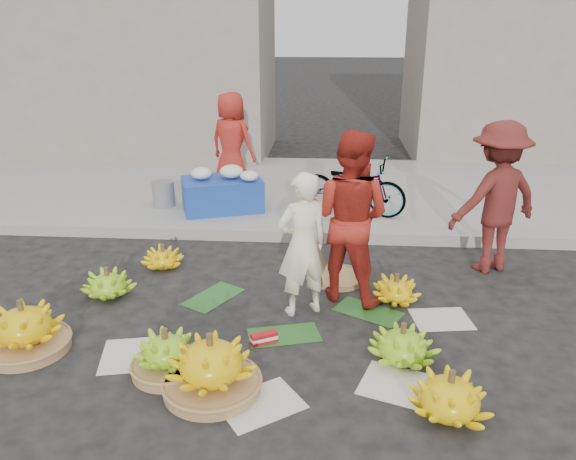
# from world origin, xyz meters

# --- Properties ---
(ground) EXTENTS (80.00, 80.00, 0.00)m
(ground) POSITION_xyz_m (0.00, 0.00, 0.00)
(ground) COLOR black
(ground) RESTS_ON ground
(curb) EXTENTS (40.00, 0.25, 0.15)m
(curb) POSITION_xyz_m (0.00, 2.20, 0.07)
(curb) COLOR gray
(curb) RESTS_ON ground
(sidewalk) EXTENTS (40.00, 4.00, 0.12)m
(sidewalk) POSITION_xyz_m (0.00, 4.30, 0.06)
(sidewalk) COLOR gray
(sidewalk) RESTS_ON ground
(building_left) EXTENTS (6.00, 3.00, 4.00)m
(building_left) POSITION_xyz_m (-4.00, 7.20, 2.00)
(building_left) COLOR gray
(building_left) RESTS_ON sidewalk
(building_right) EXTENTS (5.00, 3.00, 5.00)m
(building_right) POSITION_xyz_m (4.50, 7.70, 2.50)
(building_right) COLOR gray
(building_right) RESTS_ON sidewalk
(newspaper_scatter) EXTENTS (3.20, 1.80, 0.00)m
(newspaper_scatter) POSITION_xyz_m (0.00, -0.80, 0.00)
(newspaper_scatter) COLOR silver
(newspaper_scatter) RESTS_ON ground
(banana_leaves) EXTENTS (2.00, 1.00, 0.00)m
(banana_leaves) POSITION_xyz_m (-0.10, 0.20, 0.00)
(banana_leaves) COLOR #1D561C
(banana_leaves) RESTS_ON ground
(banana_bunch_0) EXTENTS (0.76, 0.76, 0.49)m
(banana_bunch_0) POSITION_xyz_m (-2.33, -0.60, 0.21)
(banana_bunch_0) COLOR olive
(banana_bunch_0) RESTS_ON ground
(banana_bunch_1) EXTENTS (0.58, 0.58, 0.41)m
(banana_bunch_1) POSITION_xyz_m (-1.01, -0.85, 0.17)
(banana_bunch_1) COLOR olive
(banana_bunch_1) RESTS_ON ground
(banana_bunch_2) EXTENTS (0.89, 0.89, 0.51)m
(banana_bunch_2) POSITION_xyz_m (-0.60, -1.05, 0.22)
(banana_bunch_2) COLOR olive
(banana_bunch_2) RESTS_ON ground
(banana_bunch_3) EXTENTS (0.80, 0.80, 0.38)m
(banana_bunch_3) POSITION_xyz_m (1.19, -1.22, 0.17)
(banana_bunch_3) COLOR yellow
(banana_bunch_3) RESTS_ON ground
(banana_bunch_4) EXTENTS (0.59, 0.59, 0.36)m
(banana_bunch_4) POSITION_xyz_m (0.93, -0.54, 0.16)
(banana_bunch_4) COLOR #6FB61A
(banana_bunch_4) RESTS_ON ground
(banana_bunch_5) EXTENTS (0.50, 0.50, 0.30)m
(banana_bunch_5) POSITION_xyz_m (0.99, 0.56, 0.13)
(banana_bunch_5) COLOR yellow
(banana_bunch_5) RESTS_ON ground
(banana_bunch_6) EXTENTS (0.67, 0.67, 0.33)m
(banana_bunch_6) POSITION_xyz_m (-2.00, 0.45, 0.14)
(banana_bunch_6) COLOR #6FB61A
(banana_bunch_6) RESTS_ON ground
(banana_bunch_7) EXTENTS (0.54, 0.54, 0.29)m
(banana_bunch_7) POSITION_xyz_m (-1.62, 1.20, 0.12)
(banana_bunch_7) COLOR yellow
(banana_bunch_7) RESTS_ON ground
(basket_spare) EXTENTS (0.74, 0.74, 0.07)m
(basket_spare) POSITION_xyz_m (0.41, 0.99, 0.03)
(basket_spare) COLOR olive
(basket_spare) RESTS_ON ground
(incense_stack) EXTENTS (0.25, 0.18, 0.10)m
(incense_stack) POSITION_xyz_m (-0.27, -0.35, 0.06)
(incense_stack) COLOR #AF1216
(incense_stack) RESTS_ON ground
(vendor_cream) EXTENTS (0.62, 0.54, 1.43)m
(vendor_cream) POSITION_xyz_m (0.04, 0.26, 0.72)
(vendor_cream) COLOR white
(vendor_cream) RESTS_ON ground
(vendor_red) EXTENTS (1.05, 0.96, 1.76)m
(vendor_red) POSITION_xyz_m (0.49, 0.64, 0.88)
(vendor_red) COLOR #B42A1B
(vendor_red) RESTS_ON ground
(man_striped) EXTENTS (1.28, 1.04, 1.72)m
(man_striped) POSITION_xyz_m (2.14, 1.44, 0.86)
(man_striped) COLOR maroon
(man_striped) RESTS_ON ground
(flower_table) EXTENTS (1.27, 1.01, 0.65)m
(flower_table) POSITION_xyz_m (-1.24, 3.01, 0.39)
(flower_table) COLOR navy
(flower_table) RESTS_ON sidewalk
(grey_bucket) EXTENTS (0.33, 0.33, 0.37)m
(grey_bucket) POSITION_xyz_m (-2.15, 3.13, 0.31)
(grey_bucket) COLOR slate
(grey_bucket) RESTS_ON sidewalk
(flower_vendor) EXTENTS (0.91, 0.78, 1.57)m
(flower_vendor) POSITION_xyz_m (-1.25, 4.00, 0.91)
(flower_vendor) COLOR #B42A1B
(flower_vendor) RESTS_ON sidewalk
(bicycle) EXTENTS (0.99, 1.63, 0.81)m
(bicycle) POSITION_xyz_m (0.62, 2.99, 0.52)
(bicycle) COLOR gray
(bicycle) RESTS_ON sidewalk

